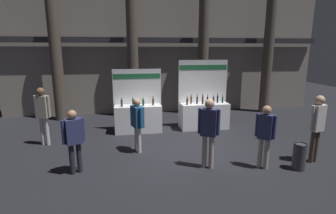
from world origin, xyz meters
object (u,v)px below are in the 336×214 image
Objects in this scene: visitor_0 at (265,132)px; visitor_5 at (74,136)px; visitor_1 at (137,120)px; visitor_4 at (317,123)px; visitor_2 at (209,127)px; trash_bin at (299,157)px; exhibitor_booth_0 at (138,116)px; visitor_3 at (43,111)px; exhibitor_booth_1 at (204,112)px.

visitor_5 is (-4.66, 0.47, -0.01)m from visitor_0.
visitor_4 reaches higher than visitor_1.
trash_bin is at bearing 16.68° from visitor_2.
exhibitor_booth_0 is 5.68m from visitor_4.
visitor_3 is at bearing 157.45° from trash_bin.
visitor_3 reaches higher than visitor_1.
visitor_0 is 0.90× the size of visitor_4.
visitor_3 is 7.91m from visitor_4.
visitor_3 is at bearing -32.57° from visitor_4.
visitor_3 is at bearing 50.08° from visitor_1.
visitor_5 is at bearing -41.69° from visitor_3.
exhibitor_booth_1 is at bearing 102.81° from visitor_2.
visitor_3 is 1.01× the size of visitor_4.
visitor_4 is (2.01, -3.44, 0.46)m from exhibitor_booth_1.
visitor_1 is at bearing 169.49° from visitor_2.
visitor_5 is at bearing 172.95° from trash_bin.
exhibitor_booth_0 is 4.65m from visitor_0.
visitor_0 reaches higher than visitor_1.
visitor_1 is (-3.96, 1.81, 0.62)m from trash_bin.
exhibitor_booth_0 is 1.39× the size of visitor_0.
visitor_4 is (4.52, -3.41, 0.50)m from exhibitor_booth_0.
visitor_5 is (-4.18, -3.11, 0.32)m from exhibitor_booth_1.
exhibitor_booth_1 is 3.76× the size of trash_bin.
visitor_3 is at bearing -85.03° from visitor_5.
exhibitor_booth_0 reaches higher than trash_bin.
exhibitor_booth_0 is at bearing 33.85° from visitor_3.
trash_bin is at bearing -44.23° from exhibitor_booth_0.
visitor_2 is at bearing -10.67° from visitor_3.
visitor_0 is at bearing -9.21° from visitor_4.
visitor_3 reaches higher than trash_bin.
visitor_2 is (-2.25, 0.45, 0.74)m from trash_bin.
visitor_0 is (-0.86, 0.21, 0.61)m from trash_bin.
exhibitor_booth_1 is 1.43× the size of visitor_2.
trash_bin is (3.86, -3.76, -0.25)m from exhibitor_booth_0.
visitor_1 is 1.93m from visitor_5.
visitor_2 is (1.61, -3.30, 0.50)m from exhibitor_booth_0.
visitor_3 is (-6.84, 2.84, 0.75)m from trash_bin.
visitor_4 is at bearing 150.39° from visitor_5.
visitor_0 is at bearing -82.35° from exhibitor_booth_1.
visitor_1 is at bearing -170.55° from visitor_5.
exhibitor_booth_0 reaches higher than visitor_4.
visitor_3 is (-5.50, -0.95, 0.47)m from exhibitor_booth_1.
visitor_4 is at bearing -1.55° from visitor_3.
visitor_2 is 1.13× the size of visitor_5.
visitor_1 is 1.01× the size of visitor_5.
exhibitor_booth_0 is at bearing -51.19° from visitor_4.
visitor_3 is at bearing -170.22° from exhibitor_booth_1.
visitor_0 is 1.02× the size of visitor_1.
trash_bin is 2.41m from visitor_2.
exhibitor_booth_1 is at bearing -169.88° from visitor_5.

